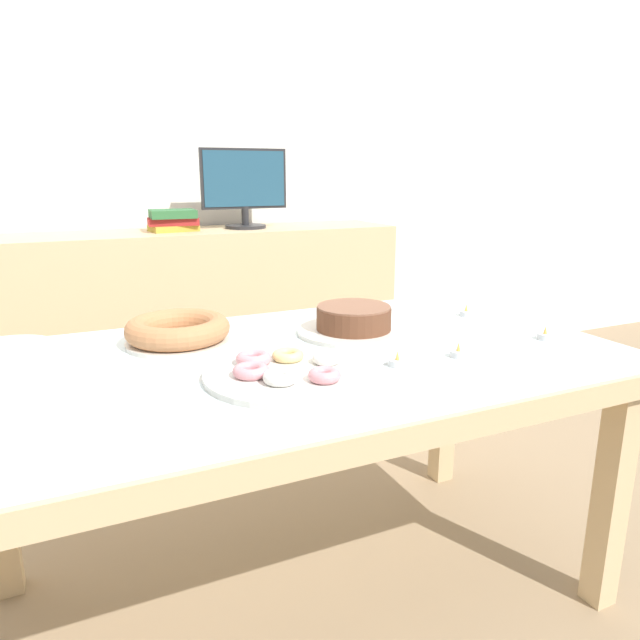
{
  "coord_description": "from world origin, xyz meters",
  "views": [
    {
      "loc": [
        -0.53,
        -1.28,
        1.17
      ],
      "look_at": [
        0.08,
        0.05,
        0.79
      ],
      "focal_mm": 32.0,
      "sensor_mm": 36.0,
      "label": 1
    }
  ],
  "objects_px": {
    "book_stack": "(173,220)",
    "tealight_left_edge": "(545,336)",
    "tealight_centre": "(397,362)",
    "pastry_platter": "(287,371)",
    "plate_stack": "(5,363)",
    "cake_chocolate_round": "(354,321)",
    "tealight_near_front": "(458,353)",
    "cake_golden_bundt": "(178,331)",
    "tealight_right_edge": "(466,313)",
    "computer_monitor": "(244,189)"
  },
  "relations": [
    {
      "from": "computer_monitor",
      "to": "tealight_right_edge",
      "type": "bearing_deg",
      "value": -77.14
    },
    {
      "from": "pastry_platter",
      "to": "plate_stack",
      "type": "relative_size",
      "value": 1.8
    },
    {
      "from": "cake_chocolate_round",
      "to": "pastry_platter",
      "type": "distance_m",
      "value": 0.39
    },
    {
      "from": "cake_golden_bundt",
      "to": "tealight_left_edge",
      "type": "distance_m",
      "value": 0.99
    },
    {
      "from": "tealight_centre",
      "to": "tealight_right_edge",
      "type": "bearing_deg",
      "value": 35.15
    },
    {
      "from": "pastry_platter",
      "to": "tealight_centre",
      "type": "xyz_separation_m",
      "value": [
        0.26,
        -0.04,
        -0.0
      ]
    },
    {
      "from": "computer_monitor",
      "to": "tealight_near_front",
      "type": "relative_size",
      "value": 10.6
    },
    {
      "from": "tealight_near_front",
      "to": "cake_chocolate_round",
      "type": "bearing_deg",
      "value": 114.01
    },
    {
      "from": "tealight_left_edge",
      "to": "pastry_platter",
      "type": "bearing_deg",
      "value": 178.45
    },
    {
      "from": "tealight_left_edge",
      "to": "tealight_near_front",
      "type": "bearing_deg",
      "value": -175.32
    },
    {
      "from": "tealight_left_edge",
      "to": "plate_stack",
      "type": "bearing_deg",
      "value": 168.32
    },
    {
      "from": "cake_chocolate_round",
      "to": "tealight_near_front",
      "type": "relative_size",
      "value": 7.97
    },
    {
      "from": "pastry_platter",
      "to": "computer_monitor",
      "type": "bearing_deg",
      "value": 75.48
    },
    {
      "from": "tealight_centre",
      "to": "tealight_left_edge",
      "type": "xyz_separation_m",
      "value": [
        0.48,
        0.02,
        0.0
      ]
    },
    {
      "from": "cake_chocolate_round",
      "to": "cake_golden_bundt",
      "type": "distance_m",
      "value": 0.48
    },
    {
      "from": "tealight_right_edge",
      "to": "cake_golden_bundt",
      "type": "bearing_deg",
      "value": 175.38
    },
    {
      "from": "tealight_centre",
      "to": "tealight_left_edge",
      "type": "distance_m",
      "value": 0.48
    },
    {
      "from": "plate_stack",
      "to": "tealight_left_edge",
      "type": "height_order",
      "value": "plate_stack"
    },
    {
      "from": "book_stack",
      "to": "cake_golden_bundt",
      "type": "height_order",
      "value": "book_stack"
    },
    {
      "from": "tealight_centre",
      "to": "pastry_platter",
      "type": "bearing_deg",
      "value": 170.85
    },
    {
      "from": "cake_golden_bundt",
      "to": "tealight_centre",
      "type": "distance_m",
      "value": 0.58
    },
    {
      "from": "book_stack",
      "to": "cake_chocolate_round",
      "type": "relative_size",
      "value": 0.74
    },
    {
      "from": "computer_monitor",
      "to": "book_stack",
      "type": "xyz_separation_m",
      "value": [
        -0.35,
        0.0,
        -0.14
      ]
    },
    {
      "from": "cake_chocolate_round",
      "to": "cake_golden_bundt",
      "type": "bearing_deg",
      "value": 168.02
    },
    {
      "from": "cake_golden_bundt",
      "to": "pastry_platter",
      "type": "bearing_deg",
      "value": -64.29
    },
    {
      "from": "book_stack",
      "to": "tealight_left_edge",
      "type": "xyz_separation_m",
      "value": [
        0.68,
        -1.63,
        -0.22
      ]
    },
    {
      "from": "cake_chocolate_round",
      "to": "plate_stack",
      "type": "bearing_deg",
      "value": -179.89
    },
    {
      "from": "tealight_centre",
      "to": "tealight_near_front",
      "type": "relative_size",
      "value": 1.0
    },
    {
      "from": "plate_stack",
      "to": "tealight_left_edge",
      "type": "distance_m",
      "value": 1.34
    },
    {
      "from": "computer_monitor",
      "to": "tealight_right_edge",
      "type": "distance_m",
      "value": 1.4
    },
    {
      "from": "tealight_left_edge",
      "to": "tealight_centre",
      "type": "bearing_deg",
      "value": -177.42
    },
    {
      "from": "computer_monitor",
      "to": "tealight_centre",
      "type": "distance_m",
      "value": 1.69
    },
    {
      "from": "tealight_centre",
      "to": "tealight_left_edge",
      "type": "relative_size",
      "value": 1.0
    },
    {
      "from": "cake_chocolate_round",
      "to": "plate_stack",
      "type": "relative_size",
      "value": 1.52
    },
    {
      "from": "pastry_platter",
      "to": "plate_stack",
      "type": "xyz_separation_m",
      "value": [
        -0.57,
        0.25,
        0.02
      ]
    },
    {
      "from": "computer_monitor",
      "to": "tealight_right_edge",
      "type": "height_order",
      "value": "computer_monitor"
    },
    {
      "from": "pastry_platter",
      "to": "tealight_right_edge",
      "type": "xyz_separation_m",
      "value": [
        0.72,
        0.28,
        -0.0
      ]
    },
    {
      "from": "cake_chocolate_round",
      "to": "tealight_left_edge",
      "type": "height_order",
      "value": "cake_chocolate_round"
    },
    {
      "from": "pastry_platter",
      "to": "tealight_near_front",
      "type": "bearing_deg",
      "value": -6.0
    },
    {
      "from": "book_stack",
      "to": "cake_chocolate_round",
      "type": "bearing_deg",
      "value": -80.13
    },
    {
      "from": "computer_monitor",
      "to": "cake_golden_bundt",
      "type": "xyz_separation_m",
      "value": [
        -0.58,
        -1.25,
        -0.33
      ]
    },
    {
      "from": "tealight_right_edge",
      "to": "tealight_near_front",
      "type": "distance_m",
      "value": 0.43
    },
    {
      "from": "cake_chocolate_round",
      "to": "pastry_platter",
      "type": "bearing_deg",
      "value": -140.01
    },
    {
      "from": "cake_golden_bundt",
      "to": "plate_stack",
      "type": "height_order",
      "value": "cake_golden_bundt"
    },
    {
      "from": "computer_monitor",
      "to": "pastry_platter",
      "type": "xyz_separation_m",
      "value": [
        -0.42,
        -1.6,
        -0.35
      ]
    },
    {
      "from": "tealight_right_edge",
      "to": "tealight_left_edge",
      "type": "bearing_deg",
      "value": -84.97
    },
    {
      "from": "cake_golden_bundt",
      "to": "tealight_left_edge",
      "type": "bearing_deg",
      "value": -22.16
    },
    {
      "from": "computer_monitor",
      "to": "tealight_left_edge",
      "type": "xyz_separation_m",
      "value": [
        0.33,
        -1.62,
        -0.35
      ]
    },
    {
      "from": "pastry_platter",
      "to": "plate_stack",
      "type": "height_order",
      "value": "plate_stack"
    },
    {
      "from": "tealight_centre",
      "to": "tealight_near_front",
      "type": "distance_m",
      "value": 0.17
    }
  ]
}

